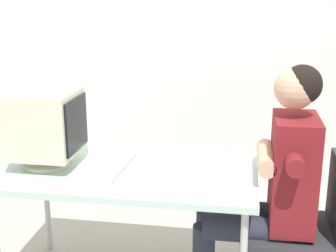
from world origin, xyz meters
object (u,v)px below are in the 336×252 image
(desk, at_px, (128,177))
(keyboard, at_px, (112,166))
(person_seated, at_px, (271,181))
(crt_monitor, at_px, (46,124))
(office_chair, at_px, (306,225))

(desk, xyz_separation_m, keyboard, (-0.08, -0.01, 0.07))
(desk, height_order, person_seated, person_seated)
(crt_monitor, xyz_separation_m, keyboard, (0.36, 0.01, -0.22))
(crt_monitor, relative_size, keyboard, 0.95)
(crt_monitor, height_order, office_chair, crt_monitor)
(desk, height_order, keyboard, keyboard)
(desk, height_order, crt_monitor, crt_monitor)
(person_seated, bearing_deg, office_chair, 0.00)
(crt_monitor, bearing_deg, person_seated, 0.73)
(office_chair, bearing_deg, person_seated, -180.00)
(keyboard, height_order, office_chair, office_chair)
(keyboard, xyz_separation_m, office_chair, (1.04, 0.01, -0.27))
(crt_monitor, bearing_deg, keyboard, 1.17)
(keyboard, distance_m, person_seated, 0.84)
(person_seated, bearing_deg, desk, 179.79)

